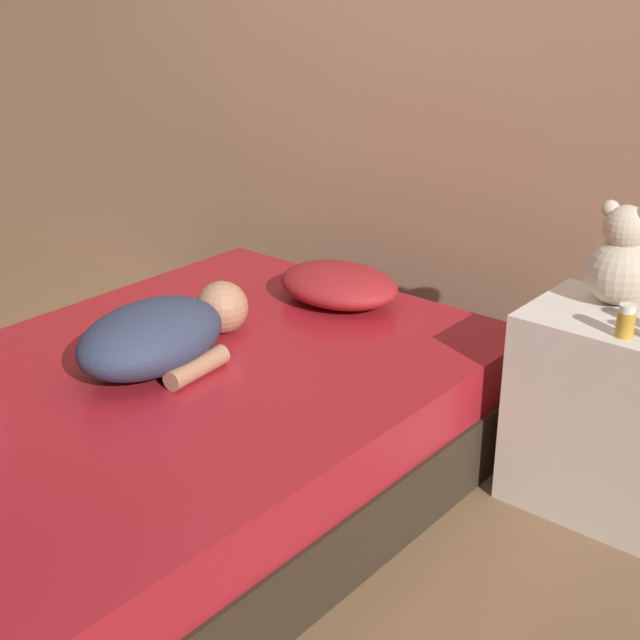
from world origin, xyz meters
name	(u,v)px	position (x,y,z in m)	size (l,w,h in m)	color
ground_plane	(182,491)	(0.00, 0.00, 0.00)	(12.00, 12.00, 0.00)	brown
wall_back	(428,22)	(0.00, 1.25, 1.30)	(8.00, 0.06, 2.60)	tan
bed	(178,434)	(0.00, 0.00, 0.20)	(1.38, 1.95, 0.40)	#2D2319
nightstand	(608,411)	(1.00, 0.78, 0.30)	(0.50, 0.39, 0.60)	silver
pillow	(339,285)	(0.02, 0.74, 0.47)	(0.44, 0.34, 0.13)	maroon
person_lying	(162,334)	(-0.07, 0.03, 0.50)	(0.38, 0.66, 0.19)	#2D3851
teddy_bear	(621,261)	(0.94, 0.86, 0.73)	(0.19, 0.19, 0.30)	beige
bottle_amber	(626,321)	(1.05, 0.64, 0.64)	(0.05, 0.05, 0.09)	gold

